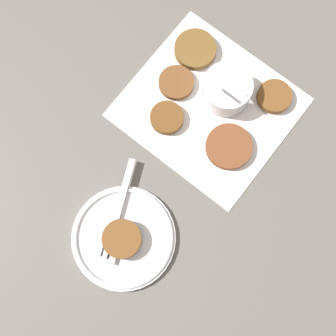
{
  "coord_description": "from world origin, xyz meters",
  "views": [
    {
      "loc": [
        0.1,
        -0.28,
        0.86
      ],
      "look_at": [
        -0.0,
        -0.15,
        0.02
      ],
      "focal_mm": 50.0,
      "sensor_mm": 36.0,
      "label": 1
    }
  ],
  "objects_px": {
    "sauce_bowl": "(228,92)",
    "fritter_on_plate": "(122,239)",
    "serving_plate": "(124,238)",
    "fork": "(115,221)"
  },
  "relations": [
    {
      "from": "sauce_bowl",
      "to": "fritter_on_plate",
      "type": "xyz_separation_m",
      "value": [
        0.01,
        -0.34,
        -0.0
      ]
    },
    {
      "from": "fritter_on_plate",
      "to": "sauce_bowl",
      "type": "bearing_deg",
      "value": 91.05
    },
    {
      "from": "sauce_bowl",
      "to": "serving_plate",
      "type": "distance_m",
      "value": 0.33
    },
    {
      "from": "sauce_bowl",
      "to": "serving_plate",
      "type": "relative_size",
      "value": 0.56
    },
    {
      "from": "sauce_bowl",
      "to": "fork",
      "type": "bearing_deg",
      "value": -94.31
    },
    {
      "from": "sauce_bowl",
      "to": "fritter_on_plate",
      "type": "bearing_deg",
      "value": -88.95
    },
    {
      "from": "fritter_on_plate",
      "to": "fork",
      "type": "xyz_separation_m",
      "value": [
        -0.03,
        0.02,
        -0.01
      ]
    },
    {
      "from": "sauce_bowl",
      "to": "fritter_on_plate",
      "type": "height_order",
      "value": "sauce_bowl"
    },
    {
      "from": "fork",
      "to": "fritter_on_plate",
      "type": "bearing_deg",
      "value": -31.73
    },
    {
      "from": "fritter_on_plate",
      "to": "fork",
      "type": "bearing_deg",
      "value": 148.27
    }
  ]
}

